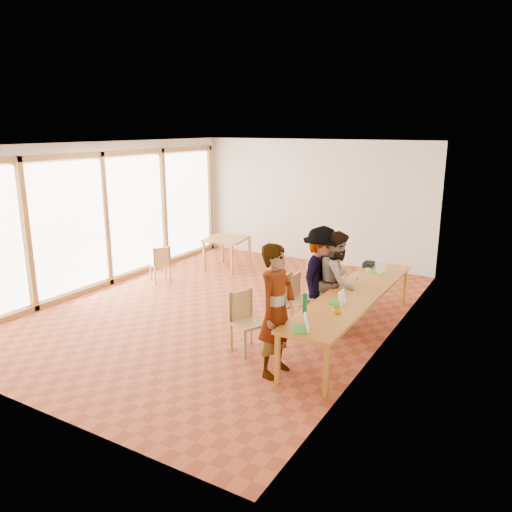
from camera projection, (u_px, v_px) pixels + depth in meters
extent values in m
plane|color=#A64828|center=(225.00, 308.00, 9.31)|extent=(8.00, 8.00, 0.00)
cube|color=beige|center=(314.00, 202.00, 12.27)|extent=(6.00, 0.10, 3.00)
cube|color=beige|center=(24.00, 291.00, 5.59)|extent=(6.00, 0.10, 3.00)
cube|color=beige|center=(390.00, 250.00, 7.47)|extent=(0.10, 8.00, 3.00)
cube|color=white|center=(105.00, 215.00, 10.37)|extent=(0.10, 8.00, 3.00)
cube|color=white|center=(222.00, 143.00, 8.55)|extent=(6.00, 8.00, 0.04)
cube|color=#C0802A|center=(354.00, 294.00, 7.87)|extent=(0.80, 4.00, 0.05)
cube|color=#C0802A|center=(277.00, 359.00, 6.51)|extent=(0.06, 0.06, 0.70)
cube|color=#C0802A|center=(370.00, 282.00, 9.75)|extent=(0.06, 0.06, 0.70)
cube|color=#C0802A|center=(326.00, 371.00, 6.18)|extent=(0.06, 0.06, 0.70)
cube|color=#C0802A|center=(405.00, 287.00, 9.42)|extent=(0.06, 0.06, 0.70)
cube|color=#C0802A|center=(227.00, 239.00, 11.77)|extent=(0.90, 0.90, 0.05)
cube|color=#C0802A|center=(204.00, 255.00, 11.73)|extent=(0.05, 0.05, 0.70)
cube|color=#C0802A|center=(222.00, 249.00, 12.38)|extent=(0.05, 0.05, 0.70)
cube|color=#C0802A|center=(232.00, 260.00, 11.35)|extent=(0.05, 0.05, 0.70)
cube|color=#C0802A|center=(249.00, 253.00, 12.00)|extent=(0.05, 0.05, 0.70)
cube|color=tan|center=(248.00, 324.00, 7.44)|extent=(0.56, 0.56, 0.04)
cube|color=tan|center=(240.00, 305.00, 7.53)|extent=(0.21, 0.40, 0.45)
cube|color=tan|center=(305.00, 298.00, 8.69)|extent=(0.41, 0.41, 0.04)
cube|color=tan|center=(296.00, 285.00, 8.71)|extent=(0.06, 0.38, 0.40)
cube|color=tan|center=(295.00, 301.00, 8.47)|extent=(0.43, 0.43, 0.04)
cube|color=tan|center=(286.00, 286.00, 8.51)|extent=(0.06, 0.41, 0.42)
cube|color=tan|center=(322.00, 286.00, 9.25)|extent=(0.52, 0.52, 0.04)
cube|color=tan|center=(315.00, 271.00, 9.33)|extent=(0.15, 0.41, 0.44)
cube|color=tan|center=(160.00, 264.00, 10.83)|extent=(0.52, 0.52, 0.04)
cube|color=tan|center=(162.00, 257.00, 10.63)|extent=(0.23, 0.34, 0.40)
imported|color=gray|center=(277.00, 311.00, 6.64)|extent=(0.49, 0.70, 1.83)
imported|color=gray|center=(337.00, 281.00, 8.20)|extent=(0.73, 0.88, 1.66)
imported|color=gray|center=(321.00, 278.00, 8.27)|extent=(0.76, 1.18, 1.72)
cube|color=green|center=(299.00, 329.00, 6.40)|extent=(0.27, 0.31, 0.03)
cube|color=white|center=(307.00, 323.00, 6.37)|extent=(0.16, 0.25, 0.21)
cube|color=green|center=(336.00, 302.00, 7.39)|extent=(0.18, 0.25, 0.03)
cube|color=white|center=(342.00, 297.00, 7.33)|extent=(0.08, 0.23, 0.20)
cube|color=green|center=(376.00, 271.00, 8.97)|extent=(0.26, 0.31, 0.03)
cube|color=white|center=(381.00, 267.00, 8.88)|extent=(0.15, 0.26, 0.22)
imported|color=#C78E1D|center=(337.00, 311.00, 6.96)|extent=(0.11, 0.11, 0.09)
cylinder|color=#116535|center=(305.00, 303.00, 6.98)|extent=(0.07, 0.07, 0.28)
cylinder|color=silver|center=(357.00, 277.00, 8.54)|extent=(0.07, 0.07, 0.09)
cylinder|color=white|center=(368.00, 270.00, 9.00)|extent=(0.08, 0.08, 0.06)
cube|color=#F14395|center=(378.00, 283.00, 8.33)|extent=(0.05, 0.10, 0.01)
cube|color=black|center=(368.00, 264.00, 9.31)|extent=(0.16, 0.26, 0.09)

